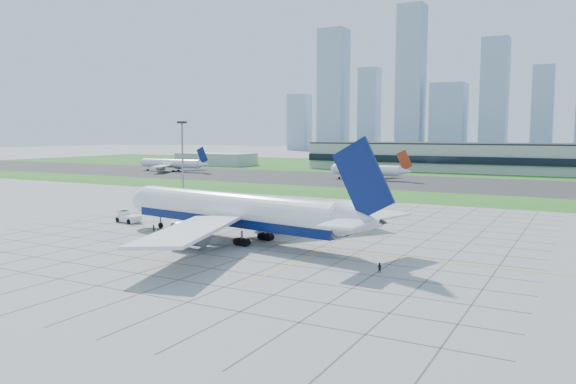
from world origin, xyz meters
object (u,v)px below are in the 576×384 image
Objects in this scene: light_mast at (182,147)px; distant_jet_0 at (172,163)px; distant_jet_1 at (368,170)px; crew_far at (380,268)px; airliner at (235,212)px; pushback_tug at (127,217)px; crew_near at (154,228)px.

distant_jet_0 is (-75.08, 82.81, -11.69)m from light_mast.
light_mast reaches higher than distant_jet_1.
light_mast is at bearing -47.80° from distant_jet_0.
distant_jet_1 reaches higher than crew_far.
distant_jet_1 is (-27.21, 149.03, -1.23)m from airliner.
airliner reaches higher than crew_far.
light_mast is 16.25× the size of crew_far.
pushback_tug is (-35.29, 6.16, -4.53)m from airliner.
distant_jet_1 is at bearing 95.91° from pushback_tug.
pushback_tug is at bearing -61.90° from light_mast.
light_mast is at bearing 127.25° from pushback_tug.
pushback_tug reaches higher than crew_far.
airliner reaches higher than distant_jet_0.
airliner is 21.18m from crew_near.
airliner is 36.11m from pushback_tug.
crew_near is (-20.59, -0.99, -4.89)m from airliner.
distant_jet_0 is at bearing 142.77° from airliner.
light_mast is 70.82m from pushback_tug.
light_mast is 84.41m from crew_near.
light_mast reaches higher than crew_far.
light_mast is at bearing 52.24° from crew_near.
crew_far is at bearing -42.32° from distant_jet_0.
light_mast is 92.12m from distant_jet_1.
crew_near is 0.04× the size of distant_jet_0.
distant_jet_1 is at bearing 63.56° from light_mast.
distant_jet_1 is (8.09, 142.87, 3.30)m from pushback_tug.
airliner is 40.23× the size of crew_near.
distant_jet_1 is (-61.73, 160.66, 3.70)m from crew_far.
crew_near is at bearing -87.47° from distant_jet_1.
distant_jet_1 reaches higher than pushback_tug.
airliner is 6.84× the size of pushback_tug.
crew_near is at bearing -177.98° from crew_far.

